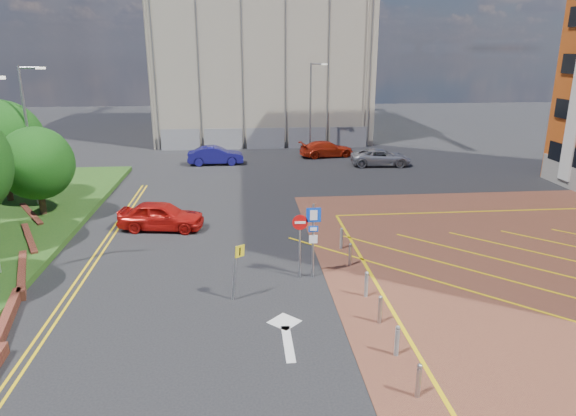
{
  "coord_description": "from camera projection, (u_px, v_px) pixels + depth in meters",
  "views": [
    {
      "loc": [
        -2.35,
        -18.57,
        9.19
      ],
      "look_at": [
        -0.26,
        4.0,
        2.13
      ],
      "focal_mm": 32.0,
      "sensor_mm": 36.0,
      "label": 1
    }
  ],
  "objects": [
    {
      "name": "car_red_left",
      "position": [
        161.0,
        216.0,
        27.05
      ],
      "size": [
        4.68,
        2.46,
        1.52
      ],
      "primitive_type": "imported",
      "rotation": [
        0.0,
        0.0,
        1.41
      ],
      "color": "red",
      "rests_on": "ground"
    },
    {
      "name": "warning_sign",
      "position": [
        236.0,
        265.0,
        19.18
      ],
      "size": [
        0.56,
        0.38,
        2.24
      ],
      "color": "#9EA0A8",
      "rests_on": "ground"
    },
    {
      "name": "ground",
      "position": [
        304.0,
        288.0,
        20.59
      ],
      "size": [
        140.0,
        140.0,
        0.0
      ],
      "primitive_type": "plane",
      "color": "black",
      "rests_on": "ground"
    },
    {
      "name": "car_red_back",
      "position": [
        327.0,
        149.0,
        45.31
      ],
      "size": [
        5.02,
        2.66,
        1.39
      ],
      "primitive_type": "imported",
      "rotation": [
        0.0,
        0.0,
        1.73
      ],
      "color": "red",
      "rests_on": "ground"
    },
    {
      "name": "retaining_wall",
      "position": [
        17.0,
        274.0,
        21.39
      ],
      "size": [
        6.06,
        20.33,
        0.4
      ],
      "color": "brown",
      "rests_on": "ground"
    },
    {
      "name": "construction_building",
      "position": [
        260.0,
        31.0,
        55.34
      ],
      "size": [
        21.2,
        19.2,
        22.0
      ],
      "primitive_type": "cube",
      "color": "#AB9E8B",
      "rests_on": "ground"
    },
    {
      "name": "sign_cluster",
      "position": [
        308.0,
        233.0,
        20.97
      ],
      "size": [
        1.17,
        0.12,
        3.2
      ],
      "color": "#9EA0A8",
      "rests_on": "ground"
    },
    {
      "name": "construction_fence",
      "position": [
        276.0,
        138.0,
        48.9
      ],
      "size": [
        21.6,
        0.06,
        2.0
      ],
      "primitive_type": "cube",
      "color": "gray",
      "rests_on": "ground"
    },
    {
      "name": "lamp_back",
      "position": [
        311.0,
        104.0,
        46.27
      ],
      "size": [
        1.53,
        0.16,
        8.0
      ],
      "color": "#9EA0A8",
      "rests_on": "ground"
    },
    {
      "name": "tree_d",
      "position": [
        1.0,
        142.0,
        30.34
      ],
      "size": [
        5.0,
        5.0,
        6.08
      ],
      "color": "#3D2B1C",
      "rests_on": "grass_bed"
    },
    {
      "name": "car_silver_back",
      "position": [
        381.0,
        157.0,
        41.94
      ],
      "size": [
        5.03,
        2.61,
        1.35
      ],
      "primitive_type": "imported",
      "rotation": [
        0.0,
        0.0,
        1.5
      ],
      "color": "#A1A1A8",
      "rests_on": "ground"
    },
    {
      "name": "lamp_left_far",
      "position": [
        29.0,
        131.0,
        29.34
      ],
      "size": [
        1.53,
        0.16,
        8.0
      ],
      "color": "#9EA0A8",
      "rests_on": "grass_bed"
    },
    {
      "name": "tree_c",
      "position": [
        36.0,
        163.0,
        27.96
      ],
      "size": [
        4.0,
        4.0,
        4.9
      ],
      "color": "#3D2B1C",
      "rests_on": "grass_bed"
    },
    {
      "name": "car_blue_back",
      "position": [
        216.0,
        155.0,
        42.3
      ],
      "size": [
        4.58,
        1.71,
        1.5
      ],
      "primitive_type": "imported",
      "rotation": [
        0.0,
        0.0,
        1.6
      ],
      "color": "navy",
      "rests_on": "ground"
    },
    {
      "name": "bollard_row",
      "position": [
        371.0,
        294.0,
        19.07
      ],
      "size": [
        0.14,
        11.14,
        0.9
      ],
      "color": "#9EA0A8",
      "rests_on": "forecourt"
    }
  ]
}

